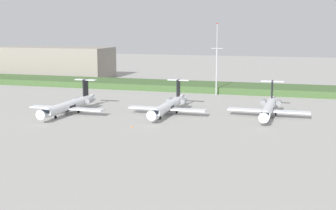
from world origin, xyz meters
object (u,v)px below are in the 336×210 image
Objects in this scene: regional_jet_third at (269,107)px; regional_jet_nearest at (70,105)px; regional_jet_second at (169,105)px; safety_cone_front_marker at (132,127)px; antenna_mast at (217,66)px.

regional_jet_nearest is at bearing -167.04° from regional_jet_third.
regional_jet_nearest and regional_jet_third have the same top height.
regional_jet_second is 1.00× the size of regional_jet_third.
safety_cone_front_marker is (24.48, -12.33, -2.26)m from regional_jet_nearest.
regional_jet_second and regional_jet_third have the same top height.
regional_jet_second is 20.43m from safety_cone_front_marker.
regional_jet_nearest is 57.67m from regional_jet_third.
regional_jet_third is (28.18, 5.27, 0.00)m from regional_jet_second.
antenna_mast is (6.14, 40.55, 8.41)m from regional_jet_second.
regional_jet_second is 1.17× the size of antenna_mast.
safety_cone_front_marker is at bearing -26.73° from regional_jet_nearest.
safety_cone_front_marker is at bearing -100.04° from regional_jet_second.
antenna_mast is (-22.04, 35.28, 8.41)m from regional_jet_third.
regional_jet_third is at bearing -58.01° from antenna_mast.
regional_jet_nearest is at bearing -125.32° from antenna_mast.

